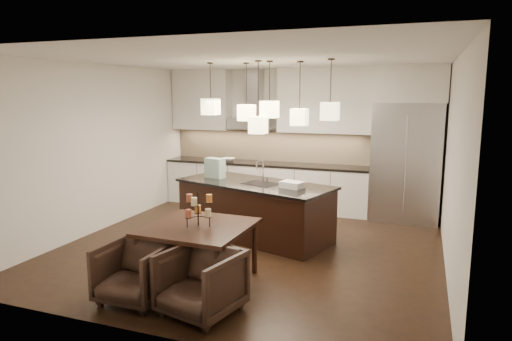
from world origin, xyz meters
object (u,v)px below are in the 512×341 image
(dining_table, at_px, (199,254))
(armchair_right, at_px, (201,282))
(refrigerator, at_px, (406,162))
(island_body, at_px, (255,211))
(armchair_left, at_px, (135,272))

(dining_table, relative_size, armchair_right, 1.58)
(refrigerator, xyz_separation_m, dining_table, (-2.24, -3.83, -0.71))
(island_body, xyz_separation_m, dining_table, (-0.02, -1.92, -0.07))
(island_body, xyz_separation_m, armchair_left, (-0.45, -2.64, -0.10))
(refrigerator, height_order, island_body, refrigerator)
(refrigerator, relative_size, dining_table, 1.78)
(dining_table, xyz_separation_m, armchair_left, (-0.43, -0.72, -0.03))
(dining_table, height_order, armchair_left, dining_table)
(refrigerator, bearing_deg, dining_table, -120.27)
(armchair_left, xyz_separation_m, armchair_right, (0.83, -0.02, 0.01))
(island_body, bearing_deg, armchair_left, -82.86)
(refrigerator, bearing_deg, island_body, -139.29)
(island_body, relative_size, armchair_left, 3.32)
(island_body, relative_size, dining_table, 2.03)
(dining_table, relative_size, armchair_left, 1.64)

